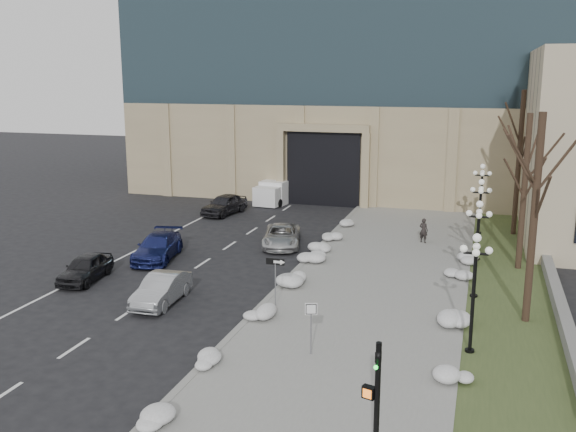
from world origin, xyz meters
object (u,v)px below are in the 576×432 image
Objects in this scene: lamppost_c at (480,209)px; lamppost_a at (474,277)px; traffic_signal at (375,412)px; one_way_sign at (278,268)px; lamppost_b at (478,236)px; car_a at (85,268)px; car_c at (158,247)px; car_e at (224,204)px; pedestrian at (424,230)px; box_truck at (279,191)px; lamppost_d at (481,189)px; keep_sign at (311,318)px; car_b at (162,289)px; car_d at (282,236)px.

lamppost_a is at bearing -90.00° from lamppost_c.
traffic_signal is at bearing -104.24° from lamppost_a.
lamppost_b is at bearing 25.81° from one_way_sign.
car_c is (1.68, 4.61, 0.04)m from car_a.
car_a is 0.88× the size of car_e.
car_e is at bearing 143.28° from lamppost_b.
one_way_sign is at bearing 89.52° from pedestrian.
traffic_signal reaches higher than pedestrian.
pedestrian is at bearing 101.69° from lamppost_a.
pedestrian is 16.40m from lamppost_a.
traffic_signal is 15.41m from lamppost_b.
lamppost_d reaches higher than box_truck.
car_e is 1.18× the size of traffic_signal.
lamppost_c is (2.21, 21.70, 1.16)m from traffic_signal.
one_way_sign is at bearing -116.17° from lamppost_d.
car_c is 0.80× the size of box_truck.
lamppost_c is at bearing 49.67° from keep_sign.
keep_sign is at bearing -104.93° from lamppost_d.
box_truck reaches higher than pedestrian.
lamppost_b and lamppost_c have the same top height.
car_a is 4.90m from car_c.
car_d is at bearing 75.63° from car_b.
one_way_sign is 0.63× the size of traffic_signal.
pedestrian reaches higher than car_b.
keep_sign is 22.34m from lamppost_d.
pedestrian is at bearing 50.45° from car_b.
car_d is (2.25, 11.33, -0.02)m from car_b.
one_way_sign is at bearing -153.65° from lamppost_b.
keep_sign reaches higher than car_b.
pedestrian is 0.25× the size of box_truck.
one_way_sign is (9.18, -5.70, 1.27)m from car_c.
one_way_sign is (5.46, 0.79, 1.31)m from car_b.
traffic_signal is (1.08, -24.62, 1.01)m from pedestrian.
pedestrian is 0.33× the size of lamppost_d.
lamppost_b is at bearing -26.35° from car_e.
car_c is 3.18× the size of pedestrian.
lamppost_b is 1.00× the size of lamppost_d.
lamppost_c is at bearing 158.76° from pedestrian.
car_b is 0.87× the size of lamppost_c.
lamppost_d is at bearing 7.59° from car_e.
lamppost_c is 6.50m from lamppost_d.
car_b is 2.66× the size of pedestrian.
car_e reaches higher than car_a.
car_b is 0.87× the size of lamppost_a.
lamppost_a is 19.50m from lamppost_d.
car_a is 0.84× the size of lamppost_a.
car_e is at bearing 3.96° from pedestrian.
box_truck is (-4.51, 13.49, 0.26)m from car_d.
pedestrian is (10.61, 14.38, 0.22)m from car_b.
car_b is at bearing 173.72° from lamppost_a.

